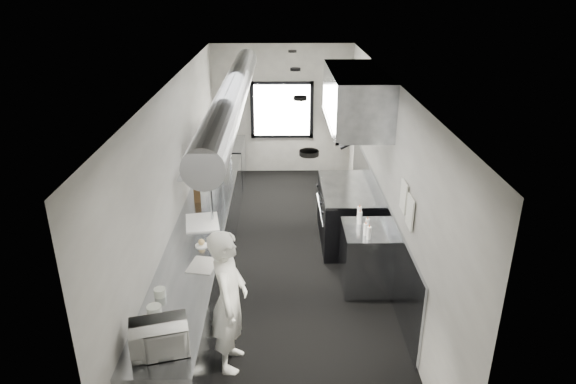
{
  "coord_description": "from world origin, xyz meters",
  "views": [
    {
      "loc": [
        -0.03,
        -6.94,
        4.09
      ],
      "look_at": [
        0.07,
        -0.2,
        1.24
      ],
      "focal_mm": 32.07,
      "sensor_mm": 36.0,
      "label": 1
    }
  ],
  "objects_px": {
    "line_cook": "(229,301)",
    "plate_stack_c": "(209,132)",
    "squeeze_bottle_a": "(369,233)",
    "squeeze_bottle_c": "(367,224)",
    "plate_stack_a": "(201,148)",
    "squeeze_bottle_e": "(359,213)",
    "exhaust_hood": "(355,98)",
    "range": "(346,214)",
    "plate_stack_d": "(212,124)",
    "bottle_station": "(366,258)",
    "squeeze_bottle_d": "(360,218)",
    "prep_counter": "(203,252)",
    "plate_stack_b": "(206,141)",
    "pass_shelf": "(209,147)",
    "far_work_table": "(227,164)",
    "knife_block": "(197,193)",
    "cutting_board": "(202,222)",
    "deli_tub_b": "(160,292)",
    "microwave": "(159,337)",
    "squeeze_bottle_b": "(366,229)",
    "deli_tub_a": "(154,311)"
  },
  "relations": [
    {
      "from": "bottle_station",
      "to": "squeeze_bottle_a",
      "type": "distance_m",
      "value": 0.61
    },
    {
      "from": "range",
      "to": "plate_stack_b",
      "type": "height_order",
      "value": "plate_stack_b"
    },
    {
      "from": "line_cook",
      "to": "squeeze_bottle_e",
      "type": "distance_m",
      "value": 2.51
    },
    {
      "from": "plate_stack_d",
      "to": "squeeze_bottle_d",
      "type": "xyz_separation_m",
      "value": [
        2.27,
        -2.16,
        -0.75
      ]
    },
    {
      "from": "microwave",
      "to": "knife_block",
      "type": "xyz_separation_m",
      "value": [
        -0.17,
        3.43,
        -0.03
      ]
    },
    {
      "from": "squeeze_bottle_d",
      "to": "prep_counter",
      "type": "bearing_deg",
      "value": 179.06
    },
    {
      "from": "exhaust_hood",
      "to": "range",
      "type": "bearing_deg",
      "value": 180.0
    },
    {
      "from": "microwave",
      "to": "pass_shelf",
      "type": "bearing_deg",
      "value": 76.03
    },
    {
      "from": "plate_stack_b",
      "to": "plate_stack_c",
      "type": "distance_m",
      "value": 0.45
    },
    {
      "from": "deli_tub_b",
      "to": "plate_stack_b",
      "type": "relative_size",
      "value": 0.4
    },
    {
      "from": "deli_tub_a",
      "to": "squeeze_bottle_a",
      "type": "xyz_separation_m",
      "value": [
        2.44,
        1.6,
        0.03
      ]
    },
    {
      "from": "cutting_board",
      "to": "squeeze_bottle_e",
      "type": "height_order",
      "value": "squeeze_bottle_e"
    },
    {
      "from": "deli_tub_b",
      "to": "cutting_board",
      "type": "distance_m",
      "value": 1.78
    },
    {
      "from": "squeeze_bottle_a",
      "to": "squeeze_bottle_c",
      "type": "distance_m",
      "value": 0.27
    },
    {
      "from": "plate_stack_a",
      "to": "squeeze_bottle_e",
      "type": "distance_m",
      "value": 2.52
    },
    {
      "from": "bottle_station",
      "to": "squeeze_bottle_d",
      "type": "bearing_deg",
      "value": 118.66
    },
    {
      "from": "far_work_table",
      "to": "plate_stack_c",
      "type": "xyz_separation_m",
      "value": [
        -0.04,
        -2.07,
        1.29
      ]
    },
    {
      "from": "pass_shelf",
      "to": "plate_stack_a",
      "type": "bearing_deg",
      "value": -92.07
    },
    {
      "from": "prep_counter",
      "to": "cutting_board",
      "type": "height_order",
      "value": "cutting_board"
    },
    {
      "from": "cutting_board",
      "to": "deli_tub_b",
      "type": "bearing_deg",
      "value": -96.64
    },
    {
      "from": "squeeze_bottle_b",
      "to": "squeeze_bottle_d",
      "type": "xyz_separation_m",
      "value": [
        -0.03,
        0.34,
        0.01
      ]
    },
    {
      "from": "pass_shelf",
      "to": "squeeze_bottle_e",
      "type": "distance_m",
      "value": 2.71
    },
    {
      "from": "exhaust_hood",
      "to": "pass_shelf",
      "type": "height_order",
      "value": "exhaust_hood"
    },
    {
      "from": "plate_stack_c",
      "to": "squeeze_bottle_c",
      "type": "distance_m",
      "value": 3.06
    },
    {
      "from": "range",
      "to": "plate_stack_d",
      "type": "height_order",
      "value": "plate_stack_d"
    },
    {
      "from": "deli_tub_b",
      "to": "squeeze_bottle_b",
      "type": "xyz_separation_m",
      "value": [
        2.43,
        1.38,
        0.04
      ]
    },
    {
      "from": "prep_counter",
      "to": "squeeze_bottle_e",
      "type": "distance_m",
      "value": 2.29
    },
    {
      "from": "cutting_board",
      "to": "squeeze_bottle_c",
      "type": "relative_size",
      "value": 3.68
    },
    {
      "from": "plate_stack_d",
      "to": "prep_counter",
      "type": "bearing_deg",
      "value": -88.45
    },
    {
      "from": "exhaust_hood",
      "to": "far_work_table",
      "type": "xyz_separation_m",
      "value": [
        -2.25,
        2.5,
        -1.94
      ]
    },
    {
      "from": "plate_stack_c",
      "to": "squeeze_bottle_e",
      "type": "xyz_separation_m",
      "value": [
        2.26,
        -1.52,
        -0.74
      ]
    },
    {
      "from": "far_work_table",
      "to": "range",
      "type": "bearing_deg",
      "value": -48.81
    },
    {
      "from": "pass_shelf",
      "to": "plate_stack_c",
      "type": "relative_size",
      "value": 8.84
    },
    {
      "from": "plate_stack_b",
      "to": "squeeze_bottle_d",
      "type": "height_order",
      "value": "plate_stack_b"
    },
    {
      "from": "prep_counter",
      "to": "squeeze_bottle_a",
      "type": "distance_m",
      "value": 2.38
    },
    {
      "from": "plate_stack_c",
      "to": "microwave",
      "type": "bearing_deg",
      "value": -89.47
    },
    {
      "from": "bottle_station",
      "to": "plate_stack_c",
      "type": "distance_m",
      "value": 3.24
    },
    {
      "from": "exhaust_hood",
      "to": "knife_block",
      "type": "relative_size",
      "value": 9.41
    },
    {
      "from": "deli_tub_b",
      "to": "plate_stack_b",
      "type": "distance_m",
      "value": 3.04
    },
    {
      "from": "squeeze_bottle_b",
      "to": "exhaust_hood",
      "type": "bearing_deg",
      "value": 89.77
    },
    {
      "from": "line_cook",
      "to": "plate_stack_c",
      "type": "xyz_separation_m",
      "value": [
        -0.59,
        3.39,
        0.9
      ]
    },
    {
      "from": "knife_block",
      "to": "squeeze_bottle_b",
      "type": "height_order",
      "value": "knife_block"
    },
    {
      "from": "plate_stack_c",
      "to": "line_cook",
      "type": "bearing_deg",
      "value": -80.18
    },
    {
      "from": "plate_stack_b",
      "to": "range",
      "type": "bearing_deg",
      "value": 0.44
    },
    {
      "from": "pass_shelf",
      "to": "knife_block",
      "type": "distance_m",
      "value": 0.87
    },
    {
      "from": "pass_shelf",
      "to": "plate_stack_c",
      "type": "height_order",
      "value": "plate_stack_c"
    },
    {
      "from": "bottle_station",
      "to": "plate_stack_c",
      "type": "bearing_deg",
      "value": 141.95
    },
    {
      "from": "prep_counter",
      "to": "cutting_board",
      "type": "bearing_deg",
      "value": 51.49
    },
    {
      "from": "line_cook",
      "to": "plate_stack_c",
      "type": "height_order",
      "value": "plate_stack_c"
    },
    {
      "from": "line_cook",
      "to": "plate_stack_d",
      "type": "height_order",
      "value": "plate_stack_d"
    }
  ]
}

